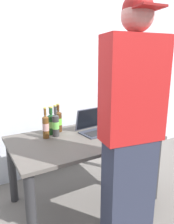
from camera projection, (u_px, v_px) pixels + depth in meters
name	position (u px, v px, depth m)	size (l,w,h in m)	color
ground_plane	(85.00, 199.00, 2.25)	(8.00, 8.00, 0.00)	slate
desk	(84.00, 149.00, 2.11)	(1.44, 0.83, 0.72)	#56514C
laptop	(94.00, 127.00, 2.21)	(0.36, 0.32, 0.24)	#383D4C
beer_bottle_dark	(46.00, 126.00, 2.01)	(0.06, 0.06, 0.31)	brown
beer_bottle_brown	(58.00, 121.00, 2.20)	(0.08, 0.08, 0.30)	#472B14
beer_bottle_green	(56.00, 124.00, 2.06)	(0.07, 0.07, 0.32)	#333333
beer_bottle_amber	(51.00, 123.00, 2.12)	(0.08, 0.08, 0.29)	#1E5123
person_figure	(131.00, 135.00, 1.44)	(0.45, 0.32, 1.85)	#2D3347
coffee_mug	(127.00, 124.00, 2.33)	(0.12, 0.09, 0.10)	white
back_wall	(54.00, 73.00, 2.59)	(6.00, 0.10, 2.60)	silver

